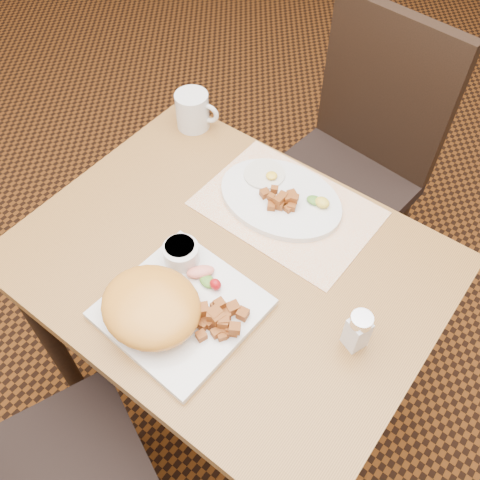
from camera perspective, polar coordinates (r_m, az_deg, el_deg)
name	(u,v)px	position (r m, az deg, el deg)	size (l,w,h in m)	color
ground	(232,391)	(1.84, -0.86, -15.77)	(8.00, 8.00, 0.00)	black
table	(229,286)	(1.26, -1.20, -4.94)	(0.90, 0.70, 0.75)	#99662F
chair_far	(353,157)	(1.73, 11.97, 8.69)	(0.46, 0.47, 0.97)	black
placemat	(287,208)	(1.27, 5.07, 3.38)	(0.40, 0.28, 0.00)	white
plate_square	(182,309)	(1.10, -6.23, -7.28)	(0.28, 0.28, 0.02)	silver
plate_oval	(280,198)	(1.27, 4.34, 4.45)	(0.30, 0.23, 0.02)	silver
hollandaise_mound	(151,306)	(1.06, -9.50, -6.99)	(0.21, 0.18, 0.08)	orange
ramekin	(181,253)	(1.14, -6.29, -1.36)	(0.08, 0.08, 0.04)	silver
garnish_sq	(205,277)	(1.12, -3.71, -3.92)	(0.09, 0.07, 0.03)	#387223
fried_egg	(265,174)	(1.31, 2.71, 7.01)	(0.10, 0.10, 0.02)	white
garnish_ov	(319,202)	(1.25, 8.46, 4.08)	(0.06, 0.04, 0.02)	#387223
salt_shaker	(358,330)	(1.05, 12.46, -9.38)	(0.05, 0.05, 0.10)	white
coffee_mug	(193,111)	(1.45, -5.01, 13.58)	(0.12, 0.09, 0.10)	silver
home_fries_sq	(216,319)	(1.06, -2.55, -8.43)	(0.12, 0.11, 0.04)	#994D18
home_fries_ov	(282,200)	(1.24, 4.47, 4.29)	(0.10, 0.08, 0.03)	#994D18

